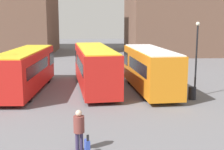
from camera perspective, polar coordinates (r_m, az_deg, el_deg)
The scene contains 7 objects.
bus_0 at distance 24.75m, azimuth -15.55°, elevation 1.07°, with size 3.00×10.54×3.14m.
bus_1 at distance 24.81m, azimuth -3.20°, elevation 1.63°, with size 3.74×11.00×3.28m.
bus_2 at distance 23.98m, azimuth 6.95°, elevation 1.21°, with size 3.18×9.34×3.25m.
traveler at distance 13.23m, azimuth -6.06°, elevation -9.38°, with size 0.55×0.55×1.78m.
suitcase at distance 13.13m, azimuth -4.55°, elevation -13.00°, with size 0.26×0.40×0.89m.
lamp_post_0 at distance 22.63m, azimuth 15.19°, elevation 3.92°, with size 0.28×0.28×5.29m.
trash_bin at distance 22.24m, azimuth 14.44°, elevation -3.25°, with size 0.52×0.52×0.85m.
Camera 1 is at (0.63, -7.23, 5.49)m, focal length 50.00 mm.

